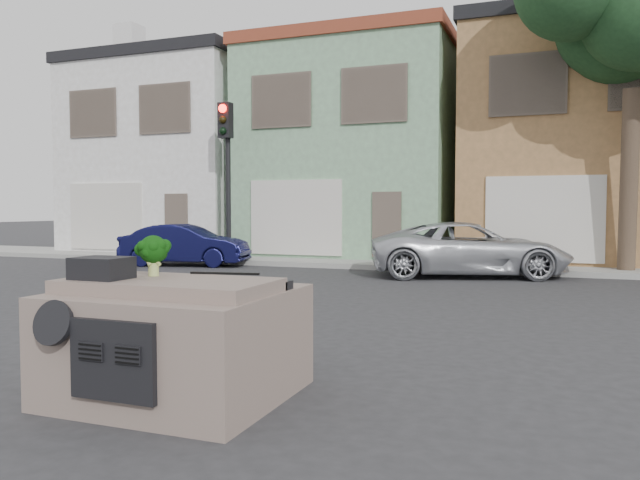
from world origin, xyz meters
The scene contains 13 objects.
ground_plane centered at (0.00, 0.00, 0.00)m, with size 120.00×120.00×0.00m, color #303033.
sidewalk centered at (0.00, 10.50, 0.07)m, with size 40.00×3.00×0.15m, color gray.
townhouse_white centered at (-11.00, 14.50, 3.77)m, with size 7.20×8.20×7.55m, color white.
townhouse_mint centered at (-3.50, 14.50, 3.77)m, with size 7.20×8.20×7.55m, color #7FAC84.
townhouse_tan centered at (4.00, 14.50, 3.77)m, with size 7.20×8.20×7.55m, color #A17447.
navy_sedan centered at (-7.28, 8.30, 0.00)m, with size 1.33×3.82×1.26m, color #0D0E38.
silver_pickup centered at (1.20, 8.35, 0.00)m, with size 2.32×5.03×1.40m, color silver.
traffic_signal centered at (-6.50, 9.50, 2.55)m, with size 0.40×0.40×5.10m, color black.
tree_near centered at (5.00, 9.80, 4.25)m, with size 4.40×4.00×8.50m, color #1D3F20.
car_dashboard centered at (0.00, -3.00, 0.56)m, with size 2.00×1.80×1.12m, color #7B685E.
instrument_hump centered at (-0.58, -3.35, 1.22)m, with size 0.48×0.38×0.20m, color black.
wiper_arm centered at (0.28, -2.62, 1.13)m, with size 0.70×0.03×0.02m, color black.
broccoli centered at (-0.29, -2.97, 1.32)m, with size 0.32×0.32×0.40m, color black.
Camera 1 is at (3.29, -7.93, 1.77)m, focal length 35.00 mm.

